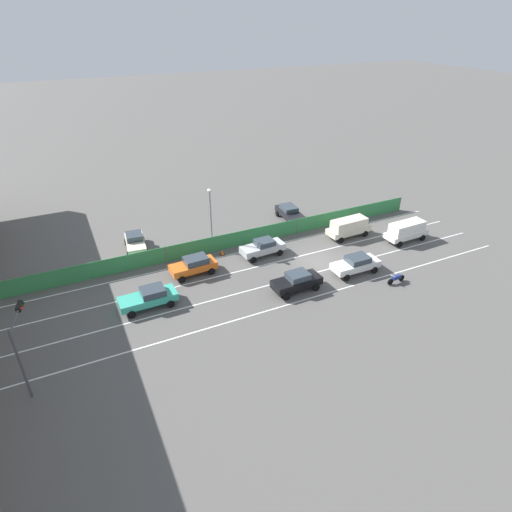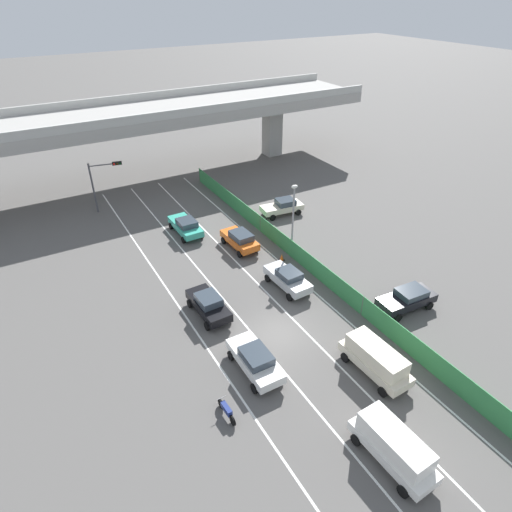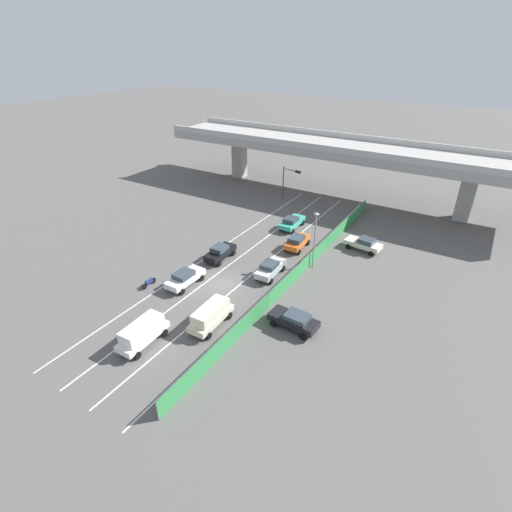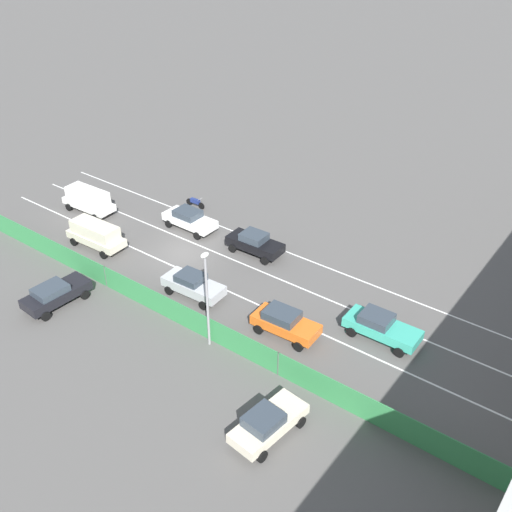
# 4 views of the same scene
# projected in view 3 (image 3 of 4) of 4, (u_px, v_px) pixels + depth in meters

# --- Properties ---
(ground_plane) EXTENTS (300.00, 300.00, 0.00)m
(ground_plane) POSITION_uv_depth(u_px,v_px,m) (222.00, 284.00, 41.35)
(ground_plane) COLOR #565451
(lane_line_left_edge) EXTENTS (0.14, 47.88, 0.01)m
(lane_line_left_edge) POSITION_uv_depth(u_px,v_px,m) (218.00, 250.00, 48.06)
(lane_line_left_edge) COLOR silver
(lane_line_left_edge) RESTS_ON ground
(lane_line_mid_left) EXTENTS (0.14, 47.88, 0.01)m
(lane_line_mid_left) POSITION_uv_depth(u_px,v_px,m) (240.00, 257.00, 46.53)
(lane_line_mid_left) COLOR silver
(lane_line_mid_left) RESTS_ON ground
(lane_line_mid_right) EXTENTS (0.14, 47.88, 0.01)m
(lane_line_mid_right) POSITION_uv_depth(u_px,v_px,m) (264.00, 264.00, 45.00)
(lane_line_mid_right) COLOR silver
(lane_line_mid_right) RESTS_ON ground
(lane_line_right_edge) EXTENTS (0.14, 47.88, 0.01)m
(lane_line_right_edge) POSITION_uv_depth(u_px,v_px,m) (290.00, 272.00, 43.47)
(lane_line_right_edge) COLOR silver
(lane_line_right_edge) RESTS_ON ground
(elevated_overpass) EXTENTS (59.79, 10.30, 9.12)m
(elevated_overpass) POSITION_uv_depth(u_px,v_px,m) (340.00, 151.00, 61.48)
(elevated_overpass) COLOR #A09E99
(elevated_overpass) RESTS_ON ground
(green_fence) EXTENTS (0.10, 43.98, 1.68)m
(green_fence) POSITION_uv_depth(u_px,v_px,m) (301.00, 269.00, 42.46)
(green_fence) COLOR #338447
(green_fence) RESTS_ON ground
(car_van_cream) EXTENTS (2.15, 4.90, 2.03)m
(car_van_cream) POSITION_uv_depth(u_px,v_px,m) (211.00, 315.00, 34.85)
(car_van_cream) COLOR beige
(car_van_cream) RESTS_ON ground
(car_sedan_black) EXTENTS (2.04, 4.43, 1.70)m
(car_sedan_black) POSITION_uv_depth(u_px,v_px,m) (220.00, 252.00, 45.64)
(car_sedan_black) COLOR black
(car_sedan_black) RESTS_ON ground
(car_sedan_silver) EXTENTS (2.11, 4.49, 1.66)m
(car_sedan_silver) POSITION_uv_depth(u_px,v_px,m) (270.00, 268.00, 42.42)
(car_sedan_silver) COLOR #B7BABC
(car_sedan_silver) RESTS_ON ground
(car_taxi_teal) EXTENTS (2.11, 4.72, 1.65)m
(car_taxi_teal) POSITION_uv_depth(u_px,v_px,m) (292.00, 222.00, 53.21)
(car_taxi_teal) COLOR teal
(car_taxi_teal) RESTS_ON ground
(car_van_white) EXTENTS (2.11, 4.83, 2.08)m
(car_van_white) POSITION_uv_depth(u_px,v_px,m) (142.00, 332.00, 32.73)
(car_van_white) COLOR silver
(car_van_white) RESTS_ON ground
(car_taxi_orange) EXTENTS (2.15, 4.34, 1.68)m
(car_taxi_orange) POSITION_uv_depth(u_px,v_px,m) (297.00, 241.00, 48.01)
(car_taxi_orange) COLOR orange
(car_taxi_orange) RESTS_ON ground
(car_hatchback_white) EXTENTS (2.05, 4.60, 1.63)m
(car_hatchback_white) POSITION_uv_depth(u_px,v_px,m) (185.00, 278.00, 40.76)
(car_hatchback_white) COLOR silver
(car_hatchback_white) RESTS_ON ground
(motorcycle) EXTENTS (0.60, 1.95, 0.93)m
(motorcycle) POSITION_uv_depth(u_px,v_px,m) (149.00, 282.00, 40.80)
(motorcycle) COLOR black
(motorcycle) RESTS_ON ground
(parked_sedan_dark) EXTENTS (4.59, 2.25, 1.60)m
(parked_sedan_dark) POSITION_uv_depth(u_px,v_px,m) (294.00, 320.00, 34.63)
(parked_sedan_dark) COLOR black
(parked_sedan_dark) RESTS_ON ground
(parked_sedan_cream) EXTENTS (4.55, 2.41, 1.63)m
(parked_sedan_cream) POSITION_uv_depth(u_px,v_px,m) (364.00, 243.00, 47.62)
(parked_sedan_cream) COLOR beige
(parked_sedan_cream) RESTS_ON ground
(traffic_light) EXTENTS (3.30, 0.92, 5.38)m
(traffic_light) POSITION_uv_depth(u_px,v_px,m) (289.00, 178.00, 60.80)
(traffic_light) COLOR #47474C
(traffic_light) RESTS_ON ground
(street_lamp) EXTENTS (0.60, 0.36, 6.62)m
(street_lamp) POSITION_uv_depth(u_px,v_px,m) (315.00, 235.00, 42.53)
(street_lamp) COLOR gray
(street_lamp) RESTS_ON ground
(traffic_cone) EXTENTS (0.47, 0.47, 0.63)m
(traffic_cone) POSITION_uv_depth(u_px,v_px,m) (300.00, 263.00, 44.59)
(traffic_cone) COLOR orange
(traffic_cone) RESTS_ON ground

